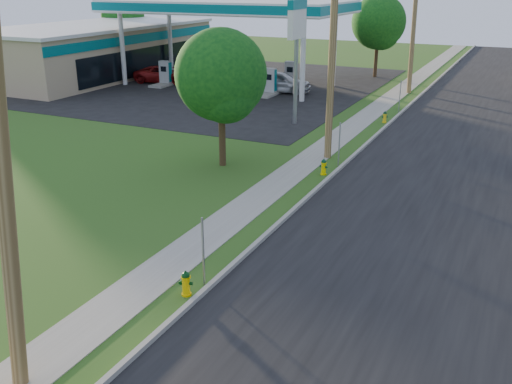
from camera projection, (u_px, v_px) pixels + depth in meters
ground_plane at (95, 370)px, 12.25m from camera, size 140.00×140.00×0.00m
road at (405, 233)px, 18.85m from camera, size 8.00×120.00×0.02m
curb at (293, 211)px, 20.46m from camera, size 0.15×120.00×0.15m
sidewalk at (249, 205)px, 21.19m from camera, size 1.50×120.00×0.03m
forecourt at (206, 83)px, 45.74m from camera, size 26.00×28.00×0.02m
utility_pole_near at (2, 167)px, 9.96m from camera, size 1.40×0.32×9.48m
utility_pole_mid at (332, 50)px, 25.10m from camera, size 1.40×0.32×9.80m
utility_pole_far at (414, 25)px, 40.33m from camera, size 1.40×0.32×9.50m
sign_post_near at (203, 252)px, 15.34m from camera, size 0.05×0.04×2.00m
sign_post_mid at (339, 144)px, 25.29m from camera, size 0.05×0.04×2.00m
sign_post_far at (400, 97)px, 35.58m from camera, size 0.05×0.04×2.00m
gas_canopy at (227, 7)px, 42.87m from camera, size 18.18×9.18×6.40m
fuel_pump_nw at (166, 76)px, 44.82m from camera, size 1.20×3.20×1.90m
fuel_pump_ne at (270, 85)px, 41.16m from camera, size 1.20×3.20×1.90m
fuel_pump_sw at (193, 69)px, 48.20m from camera, size 1.20×3.20×1.90m
fuel_pump_se at (291, 77)px, 44.54m from camera, size 1.20×3.20×1.90m
convenience_store at (96, 50)px, 49.47m from camera, size 10.40×22.40×4.25m
price_pylon at (297, 27)px, 31.15m from camera, size 0.34×2.04×6.85m
tree_verge at (222, 79)px, 24.30m from camera, size 3.98×3.98×6.03m
tree_lot at (379, 24)px, 47.18m from camera, size 4.47×4.47×6.78m
tree_back at (123, 16)px, 58.37m from camera, size 4.40×4.40×6.67m
hydrant_near at (186, 283)px, 15.05m from camera, size 0.37×0.33×0.72m
hydrant_mid at (324, 167)px, 24.38m from camera, size 0.37×0.33×0.71m
hydrant_far at (385, 117)px, 33.21m from camera, size 0.35×0.32×0.69m
car_red at (165, 74)px, 45.91m from camera, size 5.25×3.17×1.36m
car_silver at (279, 82)px, 41.90m from camera, size 4.82×2.46×1.57m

